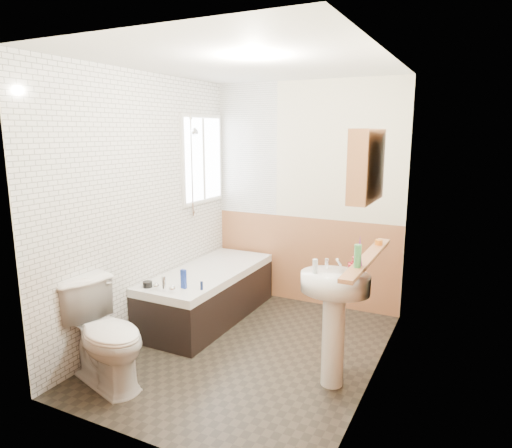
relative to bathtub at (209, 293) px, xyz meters
The scene contains 26 objects.
floor 0.92m from the bathtub, 33.85° to the right, with size 2.80×2.80×0.00m, color black.
ceiling 2.39m from the bathtub, 33.85° to the right, with size 2.80×2.80×0.00m, color white.
wall_back 1.53m from the bathtub, 51.58° to the left, with size 2.20×0.02×2.50m, color #F1E9C7.
wall_front 2.26m from the bathtub, 68.98° to the right, with size 2.20×0.02×2.50m, color #F1E9C7.
wall_left 1.15m from the bathtub, 127.82° to the right, with size 0.02×2.80×2.50m, color #F1E9C7.
wall_right 2.14m from the bathtub, 14.90° to the right, with size 0.02×2.80×2.50m, color #F1E9C7.
wainscot_right 1.90m from the bathtub, 15.07° to the right, with size 0.01×2.80×1.00m, color #B07248.
wainscot_front 2.03m from the bathtub, 68.75° to the right, with size 2.20×0.01×1.00m, color #B07248.
wainscot_back 1.18m from the bathtub, 50.91° to the left, with size 2.20×0.01×1.00m, color #B07248.
tile_cladding_left 1.15m from the bathtub, 126.18° to the right, with size 0.01×2.80×2.50m, color white.
tile_return_back 1.72m from the bathtub, 89.68° to the left, with size 0.75×0.01×1.50m, color white.
window 1.49m from the bathtub, 125.86° to the left, with size 0.03×0.79×0.99m.
bathtub is the anchor object (origin of this frame).
shower_riser 1.46m from the bathtub, 144.97° to the left, with size 0.10×0.07×1.09m.
toilet 1.46m from the bathtub, 91.18° to the right, with size 0.46×0.82×0.80m, color white.
sink 1.75m from the bathtub, 23.68° to the right, with size 0.53×0.43×1.02m.
pine_shelf 1.99m from the bathtub, 16.55° to the right, with size 0.10×1.27×0.03m, color #B07248.
medicine_cabinet 2.34m from the bathtub, 19.01° to the right, with size 0.15×0.57×0.52m.
foam_can 2.13m from the bathtub, 25.74° to the right, with size 0.05×0.05×0.16m, color #388447.
green_bottle 2.13m from the bathtub, 24.45° to the right, with size 0.04×0.04×0.22m, color purple.
black_jar 1.94m from the bathtub, ahead, with size 0.06×0.06×0.04m, color orange.
soap_bottle 1.97m from the bathtub, 22.92° to the right, with size 0.07×0.16×0.07m, color maroon.
clear_bottle 1.75m from the bathtub, 27.41° to the right, with size 0.04×0.04×0.11m, color silver.
blue_gel 0.69m from the bathtub, 79.55° to the right, with size 0.05×0.03×0.18m, color #19339E.
cream_jar 0.80m from the bathtub, 106.38° to the right, with size 0.09×0.09×0.05m, color black.
orange_bottle 0.69m from the bathtub, 63.21° to the right, with size 0.03×0.03×0.08m, color navy.
Camera 1 is at (1.76, -3.40, 1.96)m, focal length 32.00 mm.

